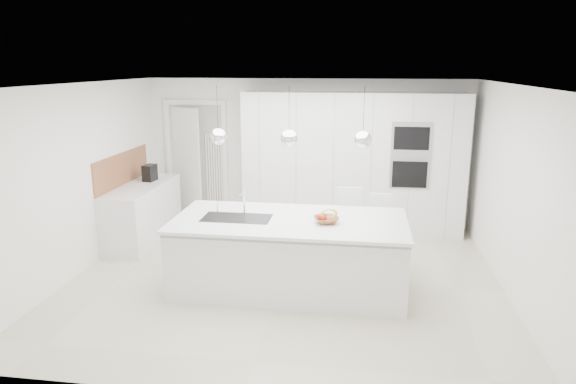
# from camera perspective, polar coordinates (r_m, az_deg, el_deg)

# --- Properties ---
(floor) EXTENTS (5.50, 5.50, 0.00)m
(floor) POSITION_cam_1_polar(r_m,az_deg,el_deg) (6.82, -0.37, -9.61)
(floor) COLOR beige
(floor) RESTS_ON ground
(wall_back) EXTENTS (5.50, 0.00, 5.50)m
(wall_back) POSITION_cam_1_polar(r_m,az_deg,el_deg) (8.85, 2.04, 4.38)
(wall_back) COLOR white
(wall_back) RESTS_ON ground
(wall_left) EXTENTS (0.00, 5.00, 5.00)m
(wall_left) POSITION_cam_1_polar(r_m,az_deg,el_deg) (7.34, -22.12, 1.32)
(wall_left) COLOR white
(wall_left) RESTS_ON ground
(ceiling) EXTENTS (5.50, 5.50, 0.00)m
(ceiling) POSITION_cam_1_polar(r_m,az_deg,el_deg) (6.25, -0.40, 11.87)
(ceiling) COLOR white
(ceiling) RESTS_ON wall_back
(tall_cabinets) EXTENTS (3.60, 0.60, 2.30)m
(tall_cabinets) POSITION_cam_1_polar(r_m,az_deg,el_deg) (8.53, 7.18, 3.22)
(tall_cabinets) COLOR white
(tall_cabinets) RESTS_ON floor
(oven_stack) EXTENTS (0.62, 0.04, 1.05)m
(oven_stack) POSITION_cam_1_polar(r_m,az_deg,el_deg) (8.22, 13.47, 3.95)
(oven_stack) COLOR #A5A5A8
(oven_stack) RESTS_ON tall_cabinets
(doorway_frame) EXTENTS (1.11, 0.08, 2.13)m
(doorway_frame) POSITION_cam_1_polar(r_m,az_deg,el_deg) (9.27, -10.08, 3.20)
(doorway_frame) COLOR white
(doorway_frame) RESTS_ON floor
(hallway_door) EXTENTS (0.76, 0.38, 2.00)m
(hallway_door) POSITION_cam_1_polar(r_m,az_deg,el_deg) (9.31, -11.63, 3.05)
(hallway_door) COLOR white
(hallway_door) RESTS_ON floor
(radiator) EXTENTS (0.32, 0.04, 1.40)m
(radiator) POSITION_cam_1_polar(r_m,az_deg,el_deg) (9.20, -8.15, 2.08)
(radiator) COLOR white
(radiator) RESTS_ON floor
(left_base_cabinets) EXTENTS (0.60, 1.80, 0.86)m
(left_base_cabinets) POSITION_cam_1_polar(r_m,az_deg,el_deg) (8.44, -15.81, -2.36)
(left_base_cabinets) COLOR white
(left_base_cabinets) RESTS_ON floor
(left_worktop) EXTENTS (0.62, 1.82, 0.04)m
(left_worktop) POSITION_cam_1_polar(r_m,az_deg,el_deg) (8.33, -16.01, 0.61)
(left_worktop) COLOR white
(left_worktop) RESTS_ON left_base_cabinets
(oak_backsplash) EXTENTS (0.02, 1.80, 0.50)m
(oak_backsplash) POSITION_cam_1_polar(r_m,az_deg,el_deg) (8.39, -17.93, 2.46)
(oak_backsplash) COLOR #9E613B
(oak_backsplash) RESTS_ON wall_left
(island_base) EXTENTS (2.80, 1.20, 0.86)m
(island_base) POSITION_cam_1_polar(r_m,az_deg,el_deg) (6.37, 0.12, -7.20)
(island_base) COLOR white
(island_base) RESTS_ON floor
(island_worktop) EXTENTS (2.84, 1.40, 0.04)m
(island_worktop) POSITION_cam_1_polar(r_m,az_deg,el_deg) (6.27, 0.19, -3.20)
(island_worktop) COLOR white
(island_worktop) RESTS_ON island_base
(island_sink) EXTENTS (0.84, 0.44, 0.18)m
(island_sink) POSITION_cam_1_polar(r_m,az_deg,el_deg) (6.36, -5.70, -3.58)
(island_sink) COLOR #3F3F42
(island_sink) RESTS_ON island_worktop
(island_tap) EXTENTS (0.02, 0.02, 0.30)m
(island_tap) POSITION_cam_1_polar(r_m,az_deg,el_deg) (6.47, -4.90, -1.13)
(island_tap) COLOR white
(island_tap) RESTS_ON island_worktop
(pendant_left) EXTENTS (0.20, 0.20, 0.20)m
(pendant_left) POSITION_cam_1_polar(r_m,az_deg,el_deg) (6.17, -7.76, 6.12)
(pendant_left) COLOR white
(pendant_left) RESTS_ON ceiling
(pendant_mid) EXTENTS (0.20, 0.20, 0.20)m
(pendant_mid) POSITION_cam_1_polar(r_m,az_deg,el_deg) (5.99, 0.13, 6.01)
(pendant_mid) COLOR white
(pendant_mid) RESTS_ON ceiling
(pendant_right) EXTENTS (0.20, 0.20, 0.20)m
(pendant_right) POSITION_cam_1_polar(r_m,az_deg,el_deg) (5.93, 8.32, 5.79)
(pendant_right) COLOR white
(pendant_right) RESTS_ON ceiling
(fruit_bowl) EXTENTS (0.37, 0.37, 0.07)m
(fruit_bowl) POSITION_cam_1_polar(r_m,az_deg,el_deg) (6.12, 4.28, -3.10)
(fruit_bowl) COLOR #9E613B
(fruit_bowl) RESTS_ON island_worktop
(espresso_machine) EXTENTS (0.18, 0.26, 0.26)m
(espresso_machine) POSITION_cam_1_polar(r_m,az_deg,el_deg) (8.57, -15.11, 2.08)
(espresso_machine) COLOR black
(espresso_machine) RESTS_ON left_worktop
(bar_stool_left) EXTENTS (0.41, 0.53, 1.07)m
(bar_stool_left) POSITION_cam_1_polar(r_m,az_deg,el_deg) (7.15, 6.69, -3.98)
(bar_stool_left) COLOR white
(bar_stool_left) RESTS_ON floor
(bar_stool_right) EXTENTS (0.36, 0.48, 1.01)m
(bar_stool_right) POSITION_cam_1_polar(r_m,az_deg,el_deg) (7.14, 10.16, -4.41)
(bar_stool_right) COLOR white
(bar_stool_right) RESTS_ON floor
(apple_a) EXTENTS (0.09, 0.09, 0.09)m
(apple_a) POSITION_cam_1_polar(r_m,az_deg,el_deg) (6.08, 3.94, -2.84)
(apple_a) COLOR #B52D1B
(apple_a) RESTS_ON fruit_bowl
(apple_b) EXTENTS (0.08, 0.08, 0.08)m
(apple_b) POSITION_cam_1_polar(r_m,az_deg,el_deg) (6.14, 3.97, -2.70)
(apple_b) COLOR #B52D1B
(apple_b) RESTS_ON fruit_bowl
(apple_c) EXTENTS (0.08, 0.08, 0.08)m
(apple_c) POSITION_cam_1_polar(r_m,az_deg,el_deg) (6.12, 3.63, -2.76)
(apple_c) COLOR #B52D1B
(apple_c) RESTS_ON fruit_bowl
(banana_bunch) EXTENTS (0.24, 0.17, 0.22)m
(banana_bunch) POSITION_cam_1_polar(r_m,az_deg,el_deg) (6.09, 4.57, -2.41)
(banana_bunch) COLOR gold
(banana_bunch) RESTS_ON fruit_bowl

